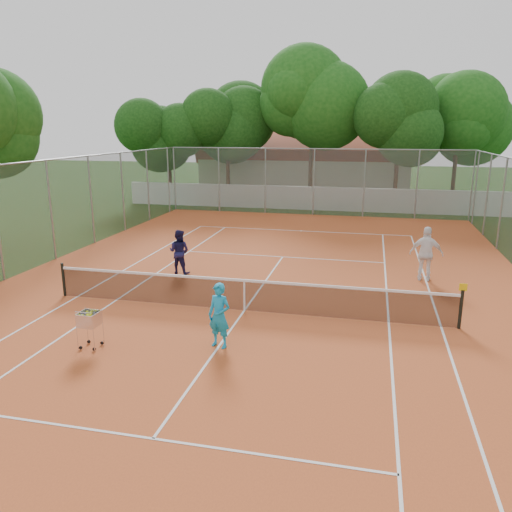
% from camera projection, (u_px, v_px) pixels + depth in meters
% --- Properties ---
extents(ground, '(120.00, 120.00, 0.00)m').
position_uv_depth(ground, '(245.00, 311.00, 14.67)').
color(ground, '#18350E').
rests_on(ground, ground).
extents(court_pad, '(18.00, 34.00, 0.02)m').
position_uv_depth(court_pad, '(245.00, 311.00, 14.67)').
color(court_pad, '#C05325').
rests_on(court_pad, ground).
extents(court_lines, '(10.98, 23.78, 0.01)m').
position_uv_depth(court_lines, '(245.00, 310.00, 14.66)').
color(court_lines, white).
rests_on(court_lines, court_pad).
extents(tennis_net, '(11.88, 0.10, 0.98)m').
position_uv_depth(tennis_net, '(244.00, 295.00, 14.54)').
color(tennis_net, black).
rests_on(tennis_net, court_pad).
extents(perimeter_fence, '(18.00, 34.00, 4.00)m').
position_uv_depth(perimeter_fence, '(244.00, 245.00, 14.17)').
color(perimeter_fence, slate).
rests_on(perimeter_fence, ground).
extents(boundary_wall, '(26.00, 0.30, 1.50)m').
position_uv_depth(boundary_wall, '(317.00, 198.00, 32.40)').
color(boundary_wall, white).
rests_on(boundary_wall, ground).
extents(clubhouse, '(16.40, 9.00, 4.40)m').
position_uv_depth(clubhouse, '(307.00, 164.00, 41.90)').
color(clubhouse, beige).
rests_on(clubhouse, ground).
extents(tropical_trees, '(29.00, 19.00, 10.00)m').
position_uv_depth(tropical_trees, '(323.00, 131.00, 34.16)').
color(tropical_trees, '#10380E').
rests_on(tropical_trees, ground).
extents(player_near, '(0.67, 0.53, 1.62)m').
position_uv_depth(player_near, '(219.00, 315.00, 12.08)').
color(player_near, '#1797CB').
rests_on(player_near, court_pad).
extents(player_far_left, '(0.86, 0.70, 1.63)m').
position_uv_depth(player_far_left, '(179.00, 252.00, 18.21)').
color(player_far_left, '#181746').
rests_on(player_far_left, court_pad).
extents(player_far_right, '(1.17, 0.60, 1.92)m').
position_uv_depth(player_far_right, '(426.00, 254.00, 17.33)').
color(player_far_right, white).
rests_on(player_far_right, court_pad).
extents(ball_hopper, '(0.52, 0.52, 1.00)m').
position_uv_depth(ball_hopper, '(90.00, 328.00, 12.09)').
color(ball_hopper, silver).
rests_on(ball_hopper, court_pad).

